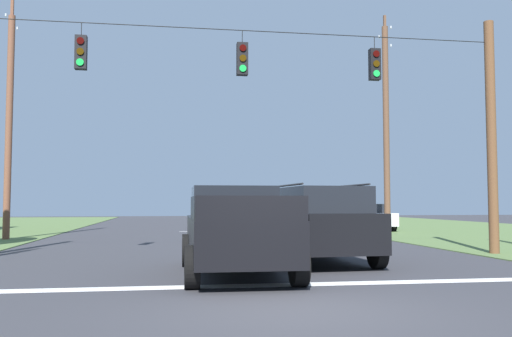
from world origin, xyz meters
name	(u,v)px	position (x,y,z in m)	size (l,w,h in m)	color
ground_plane	(296,309)	(0.00, 0.00, 0.00)	(120.00, 120.00, 0.00)	#333338
stop_bar_stripe	(267,285)	(0.00, 2.42, 0.00)	(13.82, 0.45, 0.01)	white
lane_dash_0	(232,256)	(0.00, 8.42, 0.00)	(0.15, 2.50, 0.01)	white
lane_dash_1	(214,241)	(0.00, 14.65, 0.00)	(0.15, 2.50, 0.01)	white
lane_dash_2	(202,231)	(0.00, 22.88, 0.00)	(0.15, 2.50, 0.01)	white
overhead_signal_span	(237,120)	(0.06, 7.65, 3.98)	(16.24, 0.31, 7.28)	brown
pickup_truck	(235,230)	(-0.41, 4.07, 0.97)	(2.34, 5.43, 1.95)	black
suv_black	(317,222)	(2.02, 6.16, 1.06)	(2.44, 4.90, 2.05)	black
distant_car_crossing_white	(366,217)	(9.25, 22.09, 0.79)	(2.26, 4.42, 1.52)	silver
utility_pole_mid_right	(386,125)	(8.83, 17.98, 5.48)	(0.30, 1.64, 11.03)	brown
utility_pole_near_left	(9,122)	(-8.71, 17.02, 5.06)	(0.29, 1.88, 10.49)	brown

